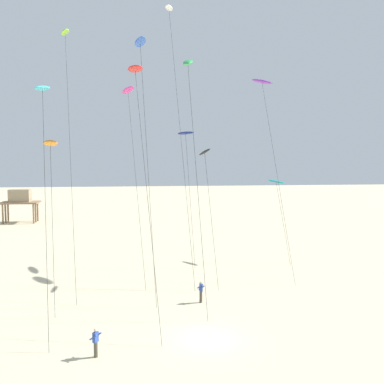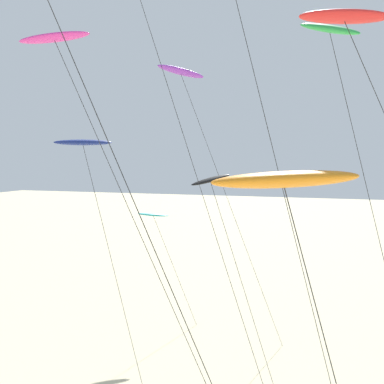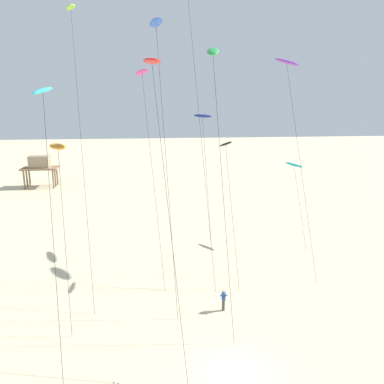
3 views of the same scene
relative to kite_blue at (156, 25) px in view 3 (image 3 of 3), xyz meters
name	(u,v)px [view 3 (image 3 of 3)]	position (x,y,z in m)	size (l,w,h in m)	color
ground_plane	(236,375)	(4.00, -11.06, -20.42)	(260.00, 260.00, 0.00)	beige
kite_blue	(156,25)	(0.00, 0.00, 0.00)	(1.69, 6.78, 20.82)	blue
kite_magenta	(142,74)	(-1.26, 6.73, -2.95)	(2.39, 9.12, 17.97)	#D8339E
kite_teal	(294,166)	(14.47, 9.34, -12.05)	(1.69, 4.44, 8.70)	teal
kite_black	(226,146)	(5.66, 2.19, -8.97)	(1.32, 4.65, 12.07)	black
kite_green	(213,54)	(3.55, -3.74, -2.27)	(1.42, 5.91, 18.86)	green
kite_orange	(58,147)	(-6.75, -3.19, -8.19)	(1.89, 5.06, 12.59)	orange
kite_red	(152,63)	(-0.36, -4.37, -2.89)	(2.35, 9.25, 17.94)	red
kite_cyan	(43,93)	(-6.42, -6.86, -4.74)	(1.50, 6.75, 16.19)	#33BFE0
kite_purple	(287,63)	(11.91, 6.15, -1.95)	(2.45, 8.51, 19.21)	purple
kite_navy	(203,117)	(4.58, 9.21, -6.86)	(2.03, 4.80, 13.82)	navy
kite_lime	(71,10)	(-6.89, 5.53, 2.02)	(2.61, 11.07, 23.12)	#8CD833
kite_flyer_nearest	(223,299)	(4.49, -4.27, -19.53)	(0.54, 0.57, 1.67)	#4C4738
stilt_house	(40,164)	(-20.29, 38.75, -16.38)	(6.08, 3.67, 5.56)	#846647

